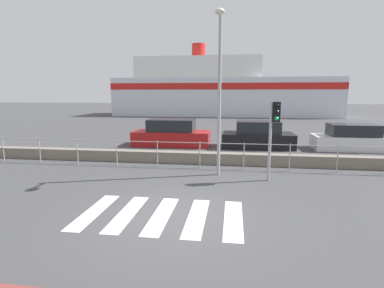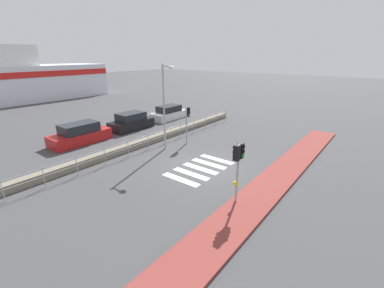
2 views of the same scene
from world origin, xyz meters
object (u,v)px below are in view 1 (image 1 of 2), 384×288
(traffic_light_far, at_px, (274,123))
(streetlamp, at_px, (219,76))
(parked_car_white, at_px, (352,139))
(parked_car_red, at_px, (172,134))
(parked_car_black, at_px, (258,136))
(ferry_boat, at_px, (219,91))

(traffic_light_far, xyz_separation_m, streetlamp, (-1.90, 0.35, 1.60))
(traffic_light_far, height_order, parked_car_white, traffic_light_far)
(parked_car_red, bearing_deg, parked_car_white, -0.00)
(traffic_light_far, bearing_deg, parked_car_black, 90.06)
(traffic_light_far, distance_m, parked_car_black, 6.68)
(parked_car_black, bearing_deg, streetlamp, -107.00)
(parked_car_black, height_order, parked_car_white, parked_car_black)
(traffic_light_far, xyz_separation_m, ferry_boat, (-3.41, 30.59, 1.23))
(traffic_light_far, bearing_deg, streetlamp, 169.47)
(parked_car_red, bearing_deg, traffic_light_far, -52.93)
(traffic_light_far, relative_size, streetlamp, 0.47)
(streetlamp, bearing_deg, traffic_light_far, -10.53)
(traffic_light_far, height_order, parked_car_black, traffic_light_far)
(streetlamp, relative_size, parked_car_black, 1.48)
(parked_car_black, bearing_deg, parked_car_red, 180.00)
(traffic_light_far, relative_size, parked_car_red, 0.62)
(parked_car_white, bearing_deg, traffic_light_far, -127.45)
(streetlamp, relative_size, parked_car_red, 1.32)
(ferry_boat, height_order, parked_car_red, ferry_boat)
(streetlamp, bearing_deg, parked_car_white, 41.85)
(ferry_boat, relative_size, parked_car_black, 7.34)
(streetlamp, bearing_deg, ferry_boat, 92.86)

